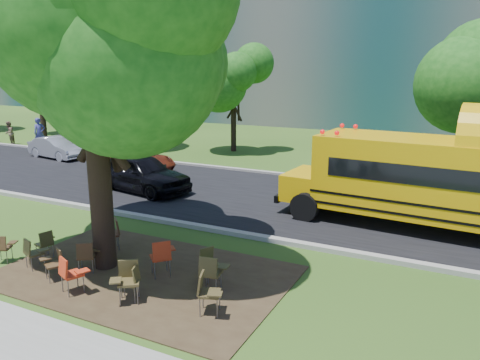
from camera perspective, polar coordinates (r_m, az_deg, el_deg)
The scene contains 30 objects.
ground at distance 12.92m, azimuth -13.83°, elevation -9.50°, with size 160.00×160.00×0.00m, color #294917.
dirt_patch at distance 11.97m, azimuth -11.66°, elevation -11.21°, with size 7.00×4.50×0.03m, color #382819.
asphalt_road at distance 18.47m, azimuth 0.23°, elevation -1.97°, with size 80.00×8.00×0.04m, color black.
kerb_near at distance 15.13m, azimuth -6.51°, elevation -5.43°, with size 80.00×0.25×0.14m, color gray.
kerb_far at distance 22.10m, azimuth 4.94°, elevation 0.72°, with size 80.00×0.25×0.14m, color gray.
building_main at distance 48.05m, azimuth 7.46°, elevation 20.72°, with size 38.00×16.00×22.00m, color #61615D.
building_left at distance 67.27m, azimuth -17.43°, elevation 17.32°, with size 26.00×14.00×20.00m, color #61615D.
bg_tree_0 at distance 29.61m, azimuth -16.04°, elevation 12.31°, with size 5.20×5.20×7.18m.
bg_tree_1 at distance 36.75m, azimuth -23.49°, elevation 13.17°, with size 6.00×6.00×8.40m.
bg_tree_2 at distance 28.09m, azimuth -0.81°, elevation 12.05°, with size 4.80×4.80×6.62m.
main_tree at distance 11.67m, azimuth -17.99°, elevation 17.48°, with size 7.20×7.20×9.51m.
chair_0 at distance 13.69m, azimuth -26.97°, elevation -7.17°, with size 0.52×0.62×0.77m.
chair_1 at distance 12.92m, azimuth -23.95°, elevation -7.91°, with size 0.64×0.50×0.82m.
chair_2 at distance 12.21m, azimuth -18.16°, elevation -8.56°, with size 0.56×0.70×0.84m.
chair_3 at distance 12.13m, azimuth -21.61°, elevation -9.15°, with size 0.66×0.52×0.79m.
chair_4 at distance 11.25m, azimuth -20.03°, elevation -10.48°, with size 0.72×0.57×0.89m.
chair_5 at distance 10.58m, azimuth -13.58°, elevation -11.43°, with size 0.62×0.79×0.93m.
chair_6 at distance 10.62m, azimuth -13.11°, elevation -11.68°, with size 0.65×0.56×0.82m.
chair_7 at distance 9.82m, azimuth -4.06°, elevation -13.20°, with size 0.70×0.62×0.91m.
chair_8 at distance 13.51m, azimuth -22.62°, elevation -6.93°, with size 0.47×0.60×0.79m.
chair_9 at distance 13.53m, azimuth -15.27°, elevation -6.00°, with size 0.77×0.61×0.89m.
chair_10 at distance 12.90m, azimuth -16.53°, elevation -7.20°, with size 0.50×0.58×0.85m.
chair_11 at distance 11.58m, azimuth -9.49°, elevation -8.91°, with size 0.65×0.82×0.95m.
chair_12 at distance 11.33m, azimuth -3.89°, elevation -9.79°, with size 0.52×0.67×0.80m.
chair_13 at distance 10.64m, azimuth -3.54°, elevation -10.94°, with size 0.62×0.63×0.92m.
black_car at distance 19.52m, azimuth -11.99°, elevation 0.86°, with size 1.83×4.54×1.55m, color black.
bg_car_silver at distance 28.00m, azimuth -21.45°, elevation 3.68°, with size 1.28×3.68×1.21m, color #A2A2A7.
bg_car_red at distance 23.26m, azimuth -12.73°, elevation 2.43°, with size 2.00×4.34×1.20m, color #591B0F.
pedestrian_a at distance 31.95m, azimuth -23.24°, elevation 5.28°, with size 0.70×0.46×1.91m, color navy.
pedestrian_b at distance 34.25m, azimuth -26.33°, elevation 5.16°, with size 0.75×0.58×1.54m, color #7D644B.
Camera 1 is at (7.86, -8.96, 4.99)m, focal length 35.00 mm.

